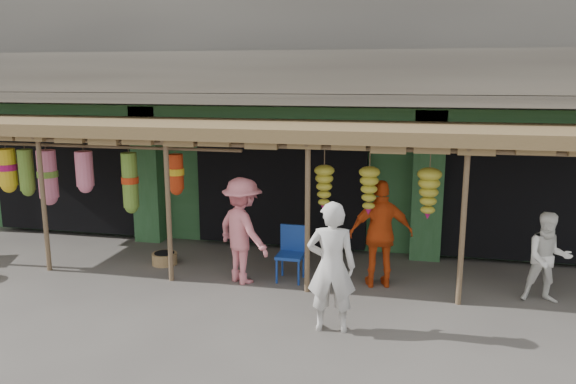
% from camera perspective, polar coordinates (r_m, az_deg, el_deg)
% --- Properties ---
extents(ground, '(80.00, 80.00, 0.00)m').
position_cam_1_polar(ground, '(10.20, -3.45, -9.18)').
color(ground, '#514C47').
rests_on(ground, ground).
extents(building, '(16.40, 6.80, 7.00)m').
position_cam_1_polar(building, '(14.27, 1.80, 10.65)').
color(building, gray).
rests_on(building, ground).
extents(awning, '(14.00, 2.70, 2.79)m').
position_cam_1_polar(awning, '(10.40, -3.35, 5.81)').
color(awning, brown).
rests_on(awning, ground).
extents(blue_chair, '(0.48, 0.49, 0.99)m').
position_cam_1_polar(blue_chair, '(10.20, 0.35, -5.89)').
color(blue_chair, '#173B98').
rests_on(blue_chair, ground).
extents(basket_right, '(0.60, 0.60, 0.22)m').
position_cam_1_polar(basket_right, '(11.37, -12.43, -6.62)').
color(basket_right, '#9F794A').
rests_on(basket_right, ground).
extents(person_front, '(0.75, 0.53, 1.93)m').
position_cam_1_polar(person_front, '(8.11, 4.43, -7.59)').
color(person_front, silver).
rests_on(person_front, ground).
extents(person_right, '(0.76, 0.60, 1.50)m').
position_cam_1_polar(person_right, '(10.04, 24.88, -6.10)').
color(person_right, white).
rests_on(person_right, ground).
extents(person_vendor, '(1.19, 0.71, 1.90)m').
position_cam_1_polar(person_vendor, '(9.88, 9.43, -4.23)').
color(person_vendor, '#D24613').
rests_on(person_vendor, ground).
extents(person_shopper, '(1.41, 1.29, 1.90)m').
position_cam_1_polar(person_shopper, '(9.98, -4.63, -3.93)').
color(person_shopper, pink).
rests_on(person_shopper, ground).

